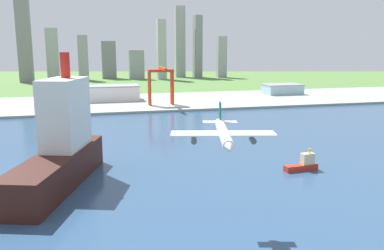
# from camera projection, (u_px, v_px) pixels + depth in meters

# --- Properties ---
(ground_plane) EXTENTS (2400.00, 2400.00, 0.00)m
(ground_plane) POSITION_uv_depth(u_px,v_px,m) (153.00, 143.00, 278.30)
(ground_plane) COLOR #51783B
(water_bay) EXTENTS (840.00, 360.00, 0.15)m
(water_bay) POSITION_uv_depth(u_px,v_px,m) (170.00, 168.00, 221.18)
(water_bay) COLOR #2D4C70
(water_bay) RESTS_ON ground
(industrial_pier) EXTENTS (840.00, 140.00, 2.50)m
(industrial_pier) POSITION_uv_depth(u_px,v_px,m) (128.00, 103.00, 458.90)
(industrial_pier) COLOR #95A198
(industrial_pier) RESTS_ON ground
(airplane_landing) EXTENTS (35.44, 39.35, 11.44)m
(airplane_landing) POSITION_uv_depth(u_px,v_px,m) (224.00, 134.00, 133.26)
(airplane_landing) COLOR white
(tugboat_small) EXTENTS (19.03, 6.50, 11.47)m
(tugboat_small) POSITION_uv_depth(u_px,v_px,m) (303.00, 164.00, 216.46)
(tugboat_small) COLOR #B22D1E
(tugboat_small) RESTS_ON water_bay
(cargo_ship) EXTENTS (43.77, 84.54, 61.93)m
(cargo_ship) POSITION_uv_depth(u_px,v_px,m) (60.00, 147.00, 193.70)
(cargo_ship) COLOR #381914
(cargo_ship) RESTS_ON water_bay
(port_crane_red) EXTENTS (26.46, 41.38, 40.21)m
(port_crane_red) POSITION_uv_depth(u_px,v_px,m) (161.00, 77.00, 426.88)
(port_crane_red) COLOR red
(port_crane_red) RESTS_ON industrial_pier
(warehouse_main) EXTENTS (63.66, 31.81, 17.17)m
(warehouse_main) POSITION_uv_depth(u_px,v_px,m) (111.00, 93.00, 467.41)
(warehouse_main) COLOR white
(warehouse_main) RESTS_ON industrial_pier
(warehouse_annex) EXTENTS (47.26, 31.20, 12.78)m
(warehouse_annex) POSITION_uv_depth(u_px,v_px,m) (282.00, 89.00, 527.83)
(warehouse_annex) COLOR #99BCD1
(warehouse_annex) RESTS_ON industrial_pier
(distant_skyline) EXTENTS (384.69, 70.60, 142.50)m
(distant_skyline) POSITION_uv_depth(u_px,v_px,m) (117.00, 51.00, 765.15)
(distant_skyline) COLOR gray
(distant_skyline) RESTS_ON ground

